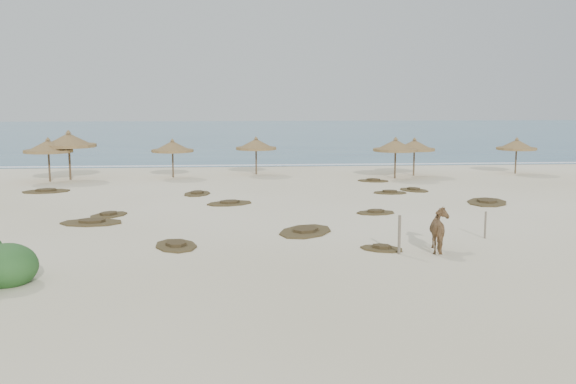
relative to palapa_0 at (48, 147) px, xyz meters
name	(u,v)px	position (x,y,z in m)	size (l,w,h in m)	color
ground	(248,242)	(11.57, -17.44, -2.08)	(160.00, 160.00, 0.00)	#F0E6C5
ocean	(239,132)	(11.57, 57.56, -2.08)	(200.00, 100.00, 0.01)	#2B5C82
foam_line	(242,165)	(11.57, 8.56, -2.08)	(70.00, 0.60, 0.01)	white
palapa_0	(48,147)	(0.00, 0.00, 0.00)	(3.40, 3.40, 2.68)	brown
palapa_1	(69,141)	(1.00, 0.82, 0.30)	(4.26, 4.26, 3.07)	brown
palapa_2	(172,147)	(7.18, 1.55, -0.16)	(2.93, 2.93, 2.47)	brown
palapa_3	(256,145)	(12.49, 2.77, -0.13)	(3.53, 3.53, 2.51)	brown
palapa_4	(396,146)	(21.06, -0.13, -0.06)	(3.03, 3.03, 2.61)	brown
palapa_5	(414,146)	(22.64, 1.25, -0.15)	(3.11, 3.11, 2.49)	brown
palapa_6	(517,145)	(29.71, 1.84, -0.19)	(3.26, 3.26, 2.43)	brown
horse	(441,231)	(17.80, -19.36, -1.40)	(0.74, 1.62, 1.37)	olive
fence_post_near	(399,235)	(16.35, -19.59, -1.45)	(0.09, 0.09, 1.26)	#6E6252
fence_post_far	(485,225)	(19.98, -17.54, -1.60)	(0.07, 0.07, 0.97)	#6E6252
scrub_1	(91,222)	(5.41, -13.58, -2.03)	(2.56, 1.73, 0.16)	#4F3E23
scrub_2	(109,215)	(5.76, -11.96, -2.03)	(2.04, 2.19, 0.16)	#4F3E23
scrub_3	(230,203)	(10.85, -9.23, -2.03)	(2.61, 2.20, 0.16)	#4F3E23
scrub_4	(376,212)	(17.19, -12.27, -2.03)	(1.87, 1.38, 0.16)	#4F3E23
scrub_5	(487,202)	(23.12, -9.87, -2.03)	(2.83, 3.33, 0.16)	#4F3E23
scrub_6	(46,191)	(1.03, -4.43, -2.03)	(2.78, 2.13, 0.16)	#4F3E23
scrub_7	(390,192)	(19.23, -6.40, -2.03)	(1.85, 1.31, 0.16)	#4F3E23
scrub_9	(305,231)	(13.73, -15.98, -2.03)	(2.86, 3.24, 0.16)	#4F3E23
scrub_10	(373,180)	(19.41, -1.44, -2.03)	(2.20, 1.82, 0.16)	#4F3E23
scrub_11	(176,245)	(9.15, -17.97, -2.03)	(1.88, 2.38, 0.16)	#4F3E23
scrub_12	(382,248)	(15.93, -18.96, -2.03)	(1.72, 1.52, 0.16)	#4F3E23
scrub_13	(197,193)	(9.14, -5.97, -2.03)	(1.69, 2.24, 0.16)	#4F3E23
scrub_14	(414,190)	(20.75, -5.57, -2.03)	(1.93, 2.16, 0.16)	#4F3E23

